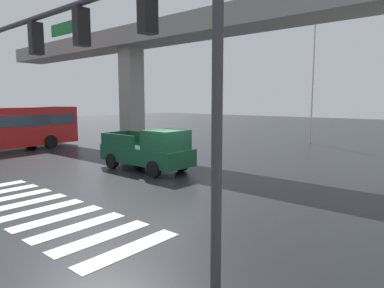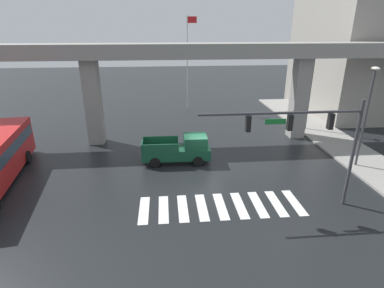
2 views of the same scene
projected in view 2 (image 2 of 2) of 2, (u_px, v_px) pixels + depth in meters
name	position (u px, v px, depth m)	size (l,w,h in m)	color
ground_plane	(207.00, 163.00, 23.30)	(120.00, 120.00, 0.00)	black
crosswalk_stripes	(221.00, 206.00, 17.69)	(9.35, 2.80, 0.01)	silver
elevated_overpass	(200.00, 58.00, 25.58)	(49.99, 2.56, 8.41)	gray
sidewalk_east	(343.00, 147.00, 26.16)	(4.00, 36.00, 0.15)	gray
pickup_truck	(180.00, 149.00, 23.20)	(5.13, 2.14, 2.08)	#14472D
traffic_signal_mast	(310.00, 131.00, 16.08)	(8.69, 0.32, 6.20)	#38383D
street_lamp_near_corner	(368.00, 107.00, 21.05)	(0.44, 0.70, 7.24)	#38383D
street_lamp_mid_block	(311.00, 84.00, 29.05)	(0.44, 0.70, 7.24)	#38383D
flagpole	(188.00, 57.00, 36.24)	(1.16, 0.12, 10.89)	silver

